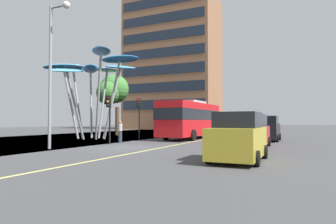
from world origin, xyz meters
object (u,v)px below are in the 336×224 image
object	(u,v)px
street_lamp	(54,58)
leaf_sculpture	(94,71)
traffic_light_kerb_far	(139,110)
traffic_light_kerb_near	(109,109)
car_parked_near	(238,138)
car_parked_far	(268,129)
pedestrian	(120,132)
red_bus	(191,118)
car_parked_mid	(251,132)

from	to	relation	value
street_lamp	leaf_sculpture	bearing A→B (deg)	115.65
traffic_light_kerb_far	street_lamp	bearing A→B (deg)	-91.43
traffic_light_kerb_near	car_parked_near	distance (m)	11.48
car_parked_far	pedestrian	xyz separation A→B (m)	(-10.06, -7.21, -0.14)
traffic_light_kerb_near	pedestrian	world-z (taller)	traffic_light_kerb_near
traffic_light_kerb_near	car_parked_near	xyz separation A→B (m)	(10.26, -4.92, -1.55)
leaf_sculpture	traffic_light_kerb_far	distance (m)	5.99
street_lamp	pedestrian	bearing A→B (deg)	81.80
red_bus	traffic_light_kerb_near	xyz separation A→B (m)	(-3.05, -8.84, 0.56)
traffic_light_kerb_far	street_lamp	distance (m)	10.06
traffic_light_kerb_far	car_parked_near	xyz separation A→B (m)	(10.89, -10.22, -1.72)
leaf_sculpture	pedestrian	world-z (taller)	leaf_sculpture
traffic_light_kerb_near	street_lamp	xyz separation A→B (m)	(-0.87, -4.36, 2.97)
car_parked_near	car_parked_mid	world-z (taller)	car_parked_mid
traffic_light_kerb_far	car_parked_far	bearing A→B (deg)	17.63
car_parked_mid	street_lamp	size ratio (longest dim) A/B	0.52
red_bus	traffic_light_kerb_far	xyz separation A→B (m)	(-3.68, -3.54, 0.73)
leaf_sculpture	car_parked_mid	size ratio (longest dim) A/B	2.11
traffic_light_kerb_near	leaf_sculpture	bearing A→B (deg)	137.82
car_parked_near	leaf_sculpture	bearing A→B (deg)	148.04
car_parked_near	street_lamp	size ratio (longest dim) A/B	0.47
traffic_light_kerb_far	pedestrian	distance (m)	4.28
car_parked_mid	street_lamp	distance (m)	13.03
car_parked_near	pedestrian	size ratio (longest dim) A/B	2.44
traffic_light_kerb_near	traffic_light_kerb_far	world-z (taller)	traffic_light_kerb_far
leaf_sculpture	car_parked_mid	world-z (taller)	leaf_sculpture
traffic_light_kerb_far	street_lamp	world-z (taller)	street_lamp
red_bus	leaf_sculpture	world-z (taller)	leaf_sculpture
leaf_sculpture	traffic_light_kerb_far	xyz separation A→B (m)	(4.62, 0.54, -3.77)
traffic_light_kerb_near	street_lamp	size ratio (longest dim) A/B	0.39
traffic_light_kerb_near	pedestrian	distance (m)	2.22
red_bus	street_lamp	bearing A→B (deg)	-106.55
car_parked_near	red_bus	bearing A→B (deg)	117.65
pedestrian	red_bus	bearing A→B (deg)	67.29
car_parked_near	car_parked_mid	size ratio (longest dim) A/B	0.91
traffic_light_kerb_near	car_parked_near	bearing A→B (deg)	-25.62
car_parked_mid	pedestrian	xyz separation A→B (m)	(-9.75, -0.27, -0.13)
traffic_light_kerb_far	car_parked_near	bearing A→B (deg)	-43.18
leaf_sculpture	car_parked_mid	distance (m)	16.22
traffic_light_kerb_far	pedestrian	xyz separation A→B (m)	(0.60, -3.82, -1.83)
car_parked_near	traffic_light_kerb_near	bearing A→B (deg)	154.38
leaf_sculpture	traffic_light_kerb_near	distance (m)	8.11
car_parked_near	street_lamp	world-z (taller)	street_lamp
leaf_sculpture	car_parked_near	world-z (taller)	leaf_sculpture
leaf_sculpture	traffic_light_kerb_far	bearing A→B (deg)	6.69
leaf_sculpture	car_parked_far	bearing A→B (deg)	14.43
traffic_light_kerb_near	car_parked_mid	world-z (taller)	traffic_light_kerb_near
red_bus	traffic_light_kerb_far	world-z (taller)	traffic_light_kerb_far
red_bus	pedestrian	world-z (taller)	red_bus
traffic_light_kerb_far	car_parked_mid	world-z (taller)	traffic_light_kerb_far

